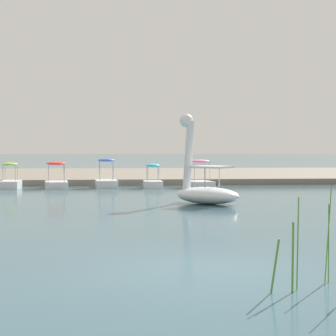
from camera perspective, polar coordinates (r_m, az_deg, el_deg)
The scene contains 8 objects.
ground_plane at distance 9.71m, azimuth 4.36°, elevation -10.78°, with size 567.77×567.77×0.00m, color #385966.
shore_bank_far at distance 43.07m, azimuth -3.06°, elevation -0.71°, with size 143.77×20.47×0.36m, color slate.
swan_boat at distance 21.67m, azimuth 3.84°, elevation -1.92°, with size 3.03×2.86×3.58m.
pedal_boat_pink at distance 31.66m, azimuth 3.30°, elevation -1.06°, with size 1.59×2.18×1.58m.
pedal_boat_cyan at distance 30.92m, azimuth -1.59°, elevation -1.34°, with size 1.04×1.79×1.36m.
pedal_boat_blue at distance 31.38m, azimuth -6.44°, elevation -1.24°, with size 1.35×2.23×1.65m.
pedal_boat_red at distance 31.20m, azimuth -11.55°, elevation -1.21°, with size 1.50×2.36×1.48m.
pedal_boat_lime at distance 31.84m, azimuth -16.11°, elevation -1.30°, with size 1.12×2.09×1.44m.
Camera 1 is at (-1.57, -9.34, 2.13)m, focal length 58.51 mm.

